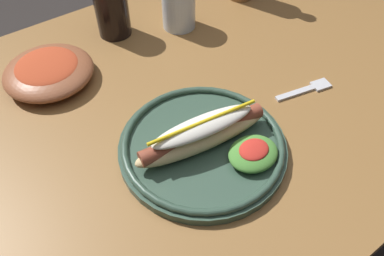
% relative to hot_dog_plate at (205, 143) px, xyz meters
% --- Properties ---
extents(dining_table, '(1.35, 0.82, 0.74)m').
position_rel_hot_dog_plate_xyz_m(dining_table, '(0.02, 0.13, -0.12)').
color(dining_table, olive).
rests_on(dining_table, ground_plane).
extents(hot_dog_plate, '(0.28, 0.28, 0.08)m').
position_rel_hot_dog_plate_xyz_m(hot_dog_plate, '(0.00, 0.00, 0.00)').
color(hot_dog_plate, '#334C3D').
rests_on(hot_dog_plate, dining_table).
extents(fork, '(0.12, 0.04, 0.00)m').
position_rel_hot_dog_plate_xyz_m(fork, '(0.26, 0.00, -0.02)').
color(fork, silver).
rests_on(fork, dining_table).
extents(soda_cup, '(0.07, 0.07, 0.13)m').
position_rel_hot_dog_plate_xyz_m(soda_cup, '(0.04, 0.40, 0.04)').
color(soda_cup, black).
rests_on(soda_cup, dining_table).
extents(water_cup, '(0.08, 0.08, 0.11)m').
position_rel_hot_dog_plate_xyz_m(water_cup, '(0.18, 0.33, 0.04)').
color(water_cup, silver).
rests_on(water_cup, dining_table).
extents(side_bowl, '(0.18, 0.18, 0.05)m').
position_rel_hot_dog_plate_xyz_m(side_bowl, '(-0.14, 0.33, 0.00)').
color(side_bowl, brown).
rests_on(side_bowl, dining_table).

